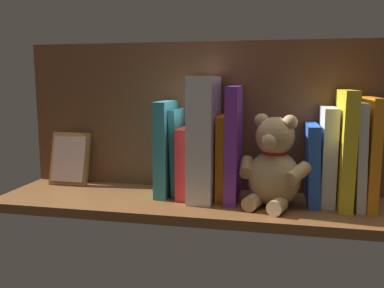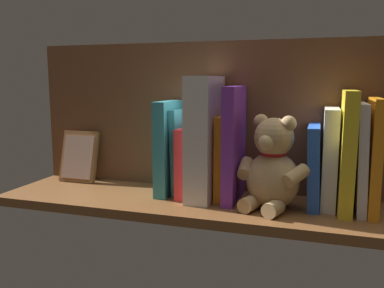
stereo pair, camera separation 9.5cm
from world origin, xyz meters
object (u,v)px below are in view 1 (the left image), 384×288
(teddy_bear, at_px, (274,166))
(dictionary_thick_white, at_px, (204,138))
(book_0, at_px, (369,153))
(picture_frame_leaning, at_px, (70,159))

(teddy_bear, xyz_separation_m, dictionary_thick_white, (0.16, -0.03, 0.05))
(book_0, height_order, dictionary_thick_white, dictionary_thick_white)
(book_0, bearing_deg, picture_frame_leaning, -3.47)
(teddy_bear, xyz_separation_m, picture_frame_leaning, (0.55, -0.09, -0.02))
(teddy_bear, height_order, picture_frame_leaning, teddy_bear)
(dictionary_thick_white, bearing_deg, picture_frame_leaning, -7.69)
(book_0, distance_m, picture_frame_leaning, 0.75)
(picture_frame_leaning, bearing_deg, teddy_bear, 171.03)
(teddy_bear, bearing_deg, book_0, -149.92)
(dictionary_thick_white, relative_size, picture_frame_leaning, 2.04)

